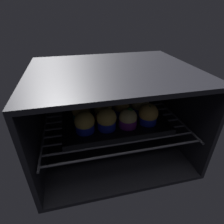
{
  "coord_description": "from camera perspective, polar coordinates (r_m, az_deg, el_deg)",
  "views": [
    {
      "loc": [
        -14.64,
        -38.41,
        54.64
      ],
      "look_at": [
        0.0,
        23.58,
        17.11
      ],
      "focal_mm": 29.05,
      "sensor_mm": 36.0,
      "label": 1
    }
  ],
  "objects": [
    {
      "name": "muffin_row2_col3",
      "position": [
        0.83,
        6.91,
        4.51
      ],
      "size": [
        7.06,
        7.06,
        7.78
      ],
      "color": "silver",
      "rests_on": "baking_tray"
    },
    {
      "name": "muffin_row0_col2",
      "position": [
        0.67,
        5.05,
        -2.13
      ],
      "size": [
        6.75,
        6.75,
        7.71
      ],
      "color": "#7A238C",
      "rests_on": "baking_tray"
    },
    {
      "name": "muffin_row2_col1",
      "position": [
        0.79,
        -4.21,
        3.54
      ],
      "size": [
        6.84,
        6.84,
        7.85
      ],
      "color": "#7A238C",
      "rests_on": "baking_tray"
    },
    {
      "name": "muffin_row0_col0",
      "position": [
        0.65,
        -8.6,
        -3.33
      ],
      "size": [
        7.24,
        7.24,
        7.87
      ],
      "color": "#1928B7",
      "rests_on": "baking_tray"
    },
    {
      "name": "muffin_row1_col1",
      "position": [
        0.72,
        -2.81,
        0.56
      ],
      "size": [
        7.12,
        7.12,
        7.71
      ],
      "color": "red",
      "rests_on": "baking_tray"
    },
    {
      "name": "muffin_row1_col2",
      "position": [
        0.74,
        3.07,
        1.18
      ],
      "size": [
        6.75,
        6.75,
        7.48
      ],
      "color": "#1928B7",
      "rests_on": "baking_tray"
    },
    {
      "name": "oven_cavity",
      "position": [
        0.76,
        -0.46,
        0.92
      ],
      "size": [
        59.0,
        47.0,
        37.0
      ],
      "color": "black",
      "rests_on": "ground"
    },
    {
      "name": "muffin_row1_col0",
      "position": [
        0.72,
        -9.61,
        0.11
      ],
      "size": [
        7.3,
        7.3,
        8.07
      ],
      "color": "#0C8C84",
      "rests_on": "baking_tray"
    },
    {
      "name": "muffin_row0_col3",
      "position": [
        0.7,
        11.34,
        -0.8
      ],
      "size": [
        7.38,
        7.38,
        8.02
      ],
      "color": "#1928B7",
      "rests_on": "baking_tray"
    },
    {
      "name": "muffin_row1_col3",
      "position": [
        0.76,
        8.82,
        2.08
      ],
      "size": [
        7.3,
        7.3,
        7.96
      ],
      "color": "#1928B7",
      "rests_on": "baking_tray"
    },
    {
      "name": "baking_tray",
      "position": [
        0.75,
        0.0,
        -1.6
      ],
      "size": [
        39.96,
        31.99,
        2.2
      ],
      "color": "black",
      "rests_on": "oven_rack"
    },
    {
      "name": "muffin_row2_col2",
      "position": [
        0.8,
        1.58,
        4.17
      ],
      "size": [
        6.93,
        6.93,
        8.57
      ],
      "color": "silver",
      "rests_on": "baking_tray"
    },
    {
      "name": "muffin_row2_col0",
      "position": [
        0.79,
        -9.61,
        2.87
      ],
      "size": [
        7.12,
        7.12,
        7.67
      ],
      "color": "#1928B7",
      "rests_on": "baking_tray"
    },
    {
      "name": "muffin_row0_col1",
      "position": [
        0.66,
        -1.72,
        -2.38
      ],
      "size": [
        7.23,
        7.23,
        8.24
      ],
      "color": "#1928B7",
      "rests_on": "baking_tray"
    },
    {
      "name": "oven_rack",
      "position": [
        0.74,
        0.28,
        -2.93
      ],
      "size": [
        54.8,
        42.0,
        0.8
      ],
      "color": "#51515B",
      "rests_on": "oven_cavity"
    }
  ]
}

